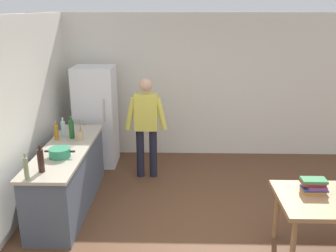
# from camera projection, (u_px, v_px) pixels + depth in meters

# --- Properties ---
(ground_plane) EXTENTS (14.00, 14.00, 0.00)m
(ground_plane) POSITION_uv_depth(u_px,v_px,m) (211.00, 239.00, 4.77)
(ground_plane) COLOR brown
(wall_back) EXTENTS (6.40, 0.12, 2.70)m
(wall_back) POSITION_uv_depth(u_px,v_px,m) (200.00, 86.00, 7.22)
(wall_back) COLOR silver
(wall_back) RESTS_ON ground_plane
(wall_left) EXTENTS (0.12, 5.60, 2.70)m
(wall_left) POSITION_uv_depth(u_px,v_px,m) (0.00, 130.00, 4.62)
(wall_left) COLOR silver
(wall_left) RESTS_ON ground_plane
(kitchen_counter) EXTENTS (0.64, 2.20, 0.90)m
(kitchen_counter) POSITION_uv_depth(u_px,v_px,m) (68.00, 177.00, 5.44)
(kitchen_counter) COLOR #4C5666
(kitchen_counter) RESTS_ON ground_plane
(refrigerator) EXTENTS (0.70, 0.67, 1.80)m
(refrigerator) POSITION_uv_depth(u_px,v_px,m) (96.00, 117.00, 6.83)
(refrigerator) COLOR white
(refrigerator) RESTS_ON ground_plane
(person) EXTENTS (0.70, 0.22, 1.70)m
(person) POSITION_uv_depth(u_px,v_px,m) (146.00, 122.00, 6.26)
(person) COLOR #1E1E2D
(person) RESTS_ON ground_plane
(cooking_pot) EXTENTS (0.40, 0.28, 0.12)m
(cooking_pot) POSITION_uv_depth(u_px,v_px,m) (60.00, 153.00, 4.97)
(cooking_pot) COLOR #2D845B
(cooking_pot) RESTS_ON kitchen_counter
(utensil_jar) EXTENTS (0.11, 0.11, 0.32)m
(utensil_jar) POSITION_uv_depth(u_px,v_px,m) (80.00, 135.00, 5.60)
(utensil_jar) COLOR tan
(utensil_jar) RESTS_ON kitchen_counter
(bottle_oil_amber) EXTENTS (0.06, 0.06, 0.28)m
(bottle_oil_amber) POSITION_uv_depth(u_px,v_px,m) (56.00, 132.00, 5.61)
(bottle_oil_amber) COLOR #996619
(bottle_oil_amber) RESTS_ON kitchen_counter
(bottle_water_clear) EXTENTS (0.07, 0.07, 0.30)m
(bottle_water_clear) POSITION_uv_depth(u_px,v_px,m) (63.00, 129.00, 5.74)
(bottle_water_clear) COLOR silver
(bottle_water_clear) RESTS_ON kitchen_counter
(bottle_vinegar_tall) EXTENTS (0.06, 0.06, 0.32)m
(bottle_vinegar_tall) POSITION_uv_depth(u_px,v_px,m) (26.00, 168.00, 4.30)
(bottle_vinegar_tall) COLOR gray
(bottle_vinegar_tall) RESTS_ON kitchen_counter
(bottle_wine_green) EXTENTS (0.08, 0.08, 0.34)m
(bottle_wine_green) POSITION_uv_depth(u_px,v_px,m) (72.00, 129.00, 5.66)
(bottle_wine_green) COLOR #1E5123
(bottle_wine_green) RESTS_ON kitchen_counter
(bottle_wine_dark) EXTENTS (0.08, 0.08, 0.34)m
(bottle_wine_dark) POSITION_uv_depth(u_px,v_px,m) (41.00, 160.00, 4.50)
(bottle_wine_dark) COLOR black
(bottle_wine_dark) RESTS_ON kitchen_counter
(book_stack) EXTENTS (0.30, 0.19, 0.17)m
(book_stack) POSITION_uv_depth(u_px,v_px,m) (314.00, 185.00, 4.34)
(book_stack) COLOR orange
(book_stack) RESTS_ON dining_table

